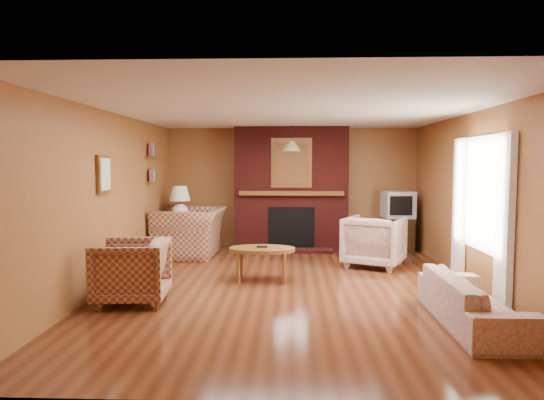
{
  "coord_description": "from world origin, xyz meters",
  "views": [
    {
      "loc": [
        -0.02,
        -6.57,
        1.7
      ],
      "look_at": [
        -0.29,
        0.6,
        1.15
      ],
      "focal_mm": 32.0,
      "sensor_mm": 36.0,
      "label": 1
    }
  ],
  "objects_px": {
    "plaid_loveseat": "(190,232)",
    "tv_stand": "(397,234)",
    "fireplace": "(291,189)",
    "plaid_armchair": "(131,271)",
    "side_table": "(180,236)",
    "table_lamp": "(180,201)",
    "coffee_table": "(262,251)",
    "crt_tv": "(398,204)",
    "floral_armchair": "(374,241)",
    "floral_sofa": "(474,301)"
  },
  "relations": [
    {
      "from": "plaid_loveseat",
      "to": "tv_stand",
      "type": "relative_size",
      "value": 2.07
    },
    {
      "from": "fireplace",
      "to": "plaid_armchair",
      "type": "distance_m",
      "value": 4.37
    },
    {
      "from": "side_table",
      "to": "table_lamp",
      "type": "bearing_deg",
      "value": 45.0
    },
    {
      "from": "coffee_table",
      "to": "crt_tv",
      "type": "bearing_deg",
      "value": 45.29
    },
    {
      "from": "plaid_armchair",
      "to": "crt_tv",
      "type": "height_order",
      "value": "crt_tv"
    },
    {
      "from": "floral_armchair",
      "to": "side_table",
      "type": "bearing_deg",
      "value": 8.16
    },
    {
      "from": "plaid_armchair",
      "to": "crt_tv",
      "type": "bearing_deg",
      "value": 127.28
    },
    {
      "from": "coffee_table",
      "to": "tv_stand",
      "type": "xyz_separation_m",
      "value": [
        2.48,
        2.51,
        -0.11
      ]
    },
    {
      "from": "plaid_armchair",
      "to": "floral_sofa",
      "type": "bearing_deg",
      "value": 74.79
    },
    {
      "from": "floral_sofa",
      "to": "floral_armchair",
      "type": "height_order",
      "value": "floral_armchair"
    },
    {
      "from": "fireplace",
      "to": "floral_sofa",
      "type": "distance_m",
      "value": 4.99
    },
    {
      "from": "crt_tv",
      "to": "table_lamp",
      "type": "bearing_deg",
      "value": -175.26
    },
    {
      "from": "table_lamp",
      "to": "floral_armchair",
      "type": "bearing_deg",
      "value": -17.41
    },
    {
      "from": "table_lamp",
      "to": "tv_stand",
      "type": "height_order",
      "value": "table_lamp"
    },
    {
      "from": "side_table",
      "to": "coffee_table",
      "type": "bearing_deg",
      "value": -52.16
    },
    {
      "from": "tv_stand",
      "to": "crt_tv",
      "type": "height_order",
      "value": "crt_tv"
    },
    {
      "from": "plaid_armchair",
      "to": "crt_tv",
      "type": "distance_m",
      "value": 5.43
    },
    {
      "from": "plaid_loveseat",
      "to": "floral_sofa",
      "type": "bearing_deg",
      "value": 46.42
    },
    {
      "from": "floral_sofa",
      "to": "coffee_table",
      "type": "xyz_separation_m",
      "value": [
        -2.33,
        1.83,
        0.17
      ]
    },
    {
      "from": "fireplace",
      "to": "table_lamp",
      "type": "xyz_separation_m",
      "value": [
        -2.1,
        -0.53,
        -0.2
      ]
    },
    {
      "from": "plaid_loveseat",
      "to": "tv_stand",
      "type": "xyz_separation_m",
      "value": [
        3.9,
        0.62,
        -0.11
      ]
    },
    {
      "from": "floral_armchair",
      "to": "table_lamp",
      "type": "xyz_separation_m",
      "value": [
        -3.46,
        1.09,
        0.57
      ]
    },
    {
      "from": "coffee_table",
      "to": "fireplace",
      "type": "bearing_deg",
      "value": 81.02
    },
    {
      "from": "floral_armchair",
      "to": "floral_sofa",
      "type": "bearing_deg",
      "value": 126.07
    },
    {
      "from": "plaid_armchair",
      "to": "tv_stand",
      "type": "distance_m",
      "value": 5.41
    },
    {
      "from": "floral_armchair",
      "to": "coffee_table",
      "type": "bearing_deg",
      "value": 56.48
    },
    {
      "from": "floral_sofa",
      "to": "crt_tv",
      "type": "relative_size",
      "value": 2.98
    },
    {
      "from": "floral_sofa",
      "to": "side_table",
      "type": "relative_size",
      "value": 2.86
    },
    {
      "from": "floral_armchair",
      "to": "crt_tv",
      "type": "distance_m",
      "value": 1.66
    },
    {
      "from": "plaid_armchair",
      "to": "coffee_table",
      "type": "bearing_deg",
      "value": 121.65
    },
    {
      "from": "floral_sofa",
      "to": "floral_armchair",
      "type": "xyz_separation_m",
      "value": [
        -0.54,
        2.9,
        0.15
      ]
    },
    {
      "from": "floral_sofa",
      "to": "side_table",
      "type": "xyz_separation_m",
      "value": [
        -4.0,
        3.98,
        0.05
      ]
    },
    {
      "from": "fireplace",
      "to": "coffee_table",
      "type": "relative_size",
      "value": 2.52
    },
    {
      "from": "plaid_loveseat",
      "to": "floral_sofa",
      "type": "height_order",
      "value": "plaid_loveseat"
    },
    {
      "from": "plaid_armchair",
      "to": "tv_stand",
      "type": "bearing_deg",
      "value": 127.33
    },
    {
      "from": "plaid_armchair",
      "to": "floral_armchair",
      "type": "height_order",
      "value": "floral_armchair"
    },
    {
      "from": "side_table",
      "to": "tv_stand",
      "type": "height_order",
      "value": "tv_stand"
    },
    {
      "from": "plaid_loveseat",
      "to": "coffee_table",
      "type": "xyz_separation_m",
      "value": [
        1.42,
        -1.88,
        -0.01
      ]
    },
    {
      "from": "plaid_loveseat",
      "to": "plaid_armchair",
      "type": "distance_m",
      "value": 3.02
    },
    {
      "from": "fireplace",
      "to": "floral_sofa",
      "type": "xyz_separation_m",
      "value": [
        1.9,
        -4.52,
        -0.92
      ]
    },
    {
      "from": "crt_tv",
      "to": "plaid_loveseat",
      "type": "bearing_deg",
      "value": -171.02
    },
    {
      "from": "coffee_table",
      "to": "table_lamp",
      "type": "xyz_separation_m",
      "value": [
        -1.67,
        2.16,
        0.55
      ]
    },
    {
      "from": "plaid_armchair",
      "to": "coffee_table",
      "type": "distance_m",
      "value": 1.9
    },
    {
      "from": "tv_stand",
      "to": "crt_tv",
      "type": "bearing_deg",
      "value": -84.76
    },
    {
      "from": "plaid_loveseat",
      "to": "table_lamp",
      "type": "bearing_deg",
      "value": -136.27
    },
    {
      "from": "floral_armchair",
      "to": "table_lamp",
      "type": "bearing_deg",
      "value": 8.16
    },
    {
      "from": "fireplace",
      "to": "crt_tv",
      "type": "height_order",
      "value": "fireplace"
    },
    {
      "from": "side_table",
      "to": "plaid_loveseat",
      "type": "bearing_deg",
      "value": -47.41
    },
    {
      "from": "plaid_armchair",
      "to": "side_table",
      "type": "height_order",
      "value": "plaid_armchair"
    },
    {
      "from": "floral_armchair",
      "to": "side_table",
      "type": "height_order",
      "value": "floral_armchair"
    }
  ]
}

